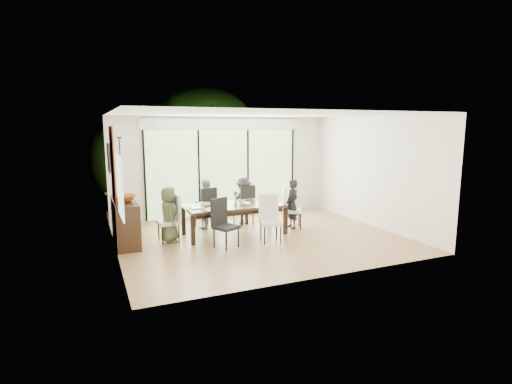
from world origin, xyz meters
name	(u,v)px	position (x,y,z in m)	size (l,w,h in m)	color
floor	(260,239)	(0.00, 0.00, -0.01)	(6.00, 5.00, 0.01)	brown
ceiling	(261,114)	(0.00, 0.00, 2.71)	(6.00, 5.00, 0.01)	white
wall_back	(223,167)	(0.00, 2.51, 1.35)	(6.00, 0.02, 2.70)	white
wall_front	(325,196)	(0.00, -2.51, 1.35)	(6.00, 0.02, 2.70)	beige
wall_left	(113,186)	(-3.01, 0.00, 1.35)	(0.02, 5.00, 2.70)	beige
wall_right	(373,172)	(3.01, 0.00, 1.35)	(0.02, 5.00, 2.70)	silver
glass_doors	(224,173)	(0.00, 2.47, 1.20)	(4.20, 0.02, 2.30)	#598C3F
blinds_header	(223,124)	(0.00, 2.46, 2.50)	(4.40, 0.06, 0.28)	white
mullion_a	(145,176)	(-2.10, 2.46, 1.20)	(0.05, 0.04, 2.30)	black
mullion_b	(199,174)	(-0.70, 2.46, 1.20)	(0.05, 0.04, 2.30)	black
mullion_c	(248,171)	(0.70, 2.46, 1.20)	(0.05, 0.04, 2.30)	black
mullion_d	(292,169)	(2.10, 2.46, 1.20)	(0.05, 0.04, 2.30)	black
side_window	(120,187)	(-2.97, -1.20, 1.50)	(0.02, 0.90, 1.00)	#8CAD7F
deck	(214,211)	(0.00, 3.40, -0.05)	(6.00, 1.80, 0.10)	brown
rail_top	(207,187)	(0.00, 4.20, 0.55)	(6.00, 0.08, 0.06)	brown
foliage_left	(142,158)	(-1.80, 5.20, 1.44)	(3.20, 3.20, 3.20)	#14380F
foliage_mid	(204,145)	(0.40, 5.80, 1.80)	(4.00, 4.00, 4.00)	#14380F
foliage_right	(260,160)	(2.20, 5.00, 1.26)	(2.80, 2.80, 2.80)	#14380F
foliage_far	(172,150)	(-0.60, 6.50, 1.62)	(3.60, 3.60, 3.60)	#14380F
table_top	(234,206)	(-0.41, 0.54, 0.66)	(2.21, 1.01, 0.06)	black
table_apron	(234,210)	(-0.41, 0.54, 0.58)	(2.02, 0.83, 0.09)	black
table_leg_fl	(193,230)	(-1.49, 0.11, 0.32)	(0.08, 0.08, 0.63)	black
table_leg_fr	(285,220)	(0.67, 0.11, 0.32)	(0.08, 0.08, 0.63)	black
table_leg_bl	(183,221)	(-1.49, 0.97, 0.32)	(0.08, 0.08, 0.63)	black
table_leg_br	(269,213)	(0.67, 0.97, 0.32)	(0.08, 0.08, 0.63)	black
chair_left_end	(168,219)	(-1.91, 0.54, 0.51)	(0.42, 0.42, 1.01)	white
chair_right_end	(293,207)	(1.09, 0.54, 0.51)	(0.42, 0.42, 1.01)	white
chair_far_left	(205,207)	(-0.86, 1.39, 0.51)	(0.42, 0.42, 1.01)	black
chair_far_right	(243,204)	(0.14, 1.39, 0.51)	(0.42, 0.42, 1.01)	black
chair_near_left	(226,223)	(-0.91, -0.33, 0.51)	(0.42, 0.42, 1.01)	black
chair_near_right	(271,219)	(0.09, -0.33, 0.51)	(0.42, 0.42, 1.01)	white
person_left_end	(169,215)	(-1.89, 0.54, 0.59)	(0.55, 0.35, 1.19)	#485438
person_right_end	(292,204)	(1.07, 0.54, 0.59)	(0.55, 0.35, 1.19)	black
person_far_left	(205,204)	(-0.86, 1.37, 0.59)	(0.55, 0.35, 1.19)	#7F95B7
person_far_right	(244,201)	(0.14, 1.37, 0.59)	(0.55, 0.35, 1.19)	#251B29
placemat_left	(193,208)	(-1.36, 0.54, 0.69)	(0.40, 0.29, 0.01)	#8AA63B
placemat_right	(272,202)	(0.54, 0.54, 0.69)	(0.40, 0.29, 0.01)	#81AA3C
placemat_far_l	(210,203)	(-0.86, 0.94, 0.69)	(0.40, 0.29, 0.01)	#92B23F
placemat_far_r	(250,200)	(0.14, 0.94, 0.69)	(0.40, 0.29, 0.01)	#88C747
placemat_paper	(215,209)	(-0.96, 0.24, 0.69)	(0.40, 0.29, 0.01)	white
tablet_far_l	(215,203)	(-0.76, 0.89, 0.70)	(0.24, 0.17, 0.01)	black
tablet_far_r	(249,200)	(0.09, 0.89, 0.70)	(0.22, 0.16, 0.01)	black
papers	(264,203)	(0.29, 0.49, 0.69)	(0.28, 0.20, 0.00)	white
platter_base	(215,208)	(-0.96, 0.24, 0.71)	(0.24, 0.24, 0.02)	white
platter_snacks	(215,208)	(-0.96, 0.24, 0.72)	(0.18, 0.18, 0.01)	orange
vase	(236,202)	(-0.36, 0.59, 0.75)	(0.07, 0.07, 0.11)	silver
hyacinth_stems	(236,197)	(-0.36, 0.59, 0.86)	(0.04, 0.04, 0.15)	#337226
hyacinth_blooms	(236,193)	(-0.36, 0.59, 0.95)	(0.10, 0.10, 0.10)	#5047B3
laptop	(199,208)	(-1.26, 0.44, 0.70)	(0.30, 0.20, 0.02)	silver
cup_a	(203,204)	(-1.11, 0.69, 0.73)	(0.11, 0.11, 0.09)	white
cup_b	(242,203)	(-0.26, 0.44, 0.73)	(0.09, 0.09, 0.08)	white
cup_c	(265,200)	(0.39, 0.64, 0.73)	(0.11, 0.11, 0.09)	white
book	(244,203)	(-0.16, 0.59, 0.70)	(0.15, 0.21, 0.02)	white
sideboard	(125,221)	(-2.76, 0.85, 0.46)	(0.46, 1.63, 0.91)	black
bowl	(124,198)	(-2.76, 0.75, 0.97)	(0.48, 0.48, 0.12)	brown
candlestick_base	(122,197)	(-2.76, 1.20, 0.94)	(0.10, 0.10, 0.04)	black
candlestick_shaft	(121,167)	(-2.76, 1.20, 1.58)	(0.02, 0.02, 1.27)	black
candlestick_pan	(119,138)	(-2.76, 1.20, 2.21)	(0.10, 0.10, 0.03)	black
candle	(119,135)	(-2.76, 1.20, 2.27)	(0.04, 0.04, 0.10)	silver
tapestry	(113,165)	(-2.97, 0.40, 1.70)	(0.02, 1.00, 1.50)	maroon
art_frame	(108,158)	(-2.97, 1.70, 1.75)	(0.03, 0.55, 0.65)	black
art_canvas	(109,158)	(-2.95, 1.70, 1.75)	(0.01, 0.45, 0.55)	#1B5658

